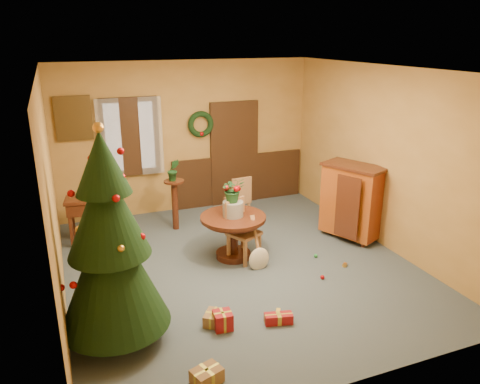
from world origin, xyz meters
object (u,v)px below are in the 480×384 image
dining_table (233,229)px  sideboard (352,200)px  writing_desk (94,208)px  christmas_tree (110,244)px  chair_near (240,228)px

dining_table → sideboard: bearing=-0.9°
dining_table → writing_desk: writing_desk is taller
christmas_tree → writing_desk: 2.94m
writing_desk → dining_table: bearing=-36.2°
christmas_tree → sideboard: bearing=19.2°
dining_table → chair_near: (0.09, -0.08, 0.03)m
christmas_tree → writing_desk: christmas_tree is taller
dining_table → christmas_tree: (-1.98, -1.47, 0.71)m
christmas_tree → writing_desk: (0.04, 2.88, -0.60)m
dining_table → sideboard: (2.13, -0.03, 0.21)m
chair_near → writing_desk: 2.52m
christmas_tree → writing_desk: size_ratio=2.66×
chair_near → christmas_tree: size_ratio=0.38×
chair_near → writing_desk: (-2.02, 1.49, 0.08)m
chair_near → christmas_tree: (-2.07, -1.39, 0.68)m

